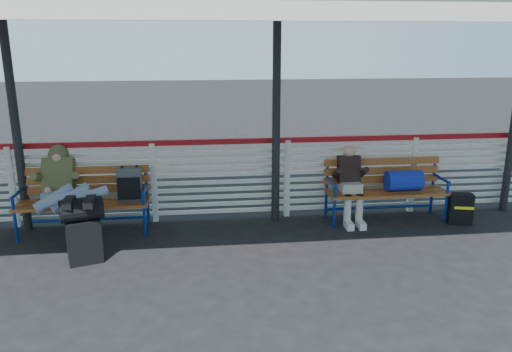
{
  "coord_description": "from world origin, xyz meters",
  "views": [
    {
      "loc": [
        0.67,
        -5.32,
        2.63
      ],
      "look_at": [
        1.42,
        1.0,
        0.9
      ],
      "focal_mm": 35.0,
      "sensor_mm": 36.0,
      "label": 1
    }
  ],
  "objects": [
    {
      "name": "ground",
      "position": [
        0.0,
        0.0,
        0.0
      ],
      "size": [
        60.0,
        60.0,
        0.0
      ],
      "primitive_type": "plane",
      "color": "black",
      "rests_on": "ground"
    },
    {
      "name": "fence",
      "position": [
        0.0,
        1.9,
        0.66
      ],
      "size": [
        12.08,
        0.08,
        1.24
      ],
      "color": "silver",
      "rests_on": "ground"
    },
    {
      "name": "canopy",
      "position": [
        -0.0,
        0.87,
        3.04
      ],
      "size": [
        12.6,
        3.6,
        3.16
      ],
      "color": "silver",
      "rests_on": "ground"
    },
    {
      "name": "luggage_stack",
      "position": [
        -0.75,
        0.53,
        0.45
      ],
      "size": [
        0.56,
        0.42,
        0.82
      ],
      "rotation": [
        0.0,
        0.0,
        0.32
      ],
      "color": "black",
      "rests_on": "ground"
    },
    {
      "name": "bench_left",
      "position": [
        -0.74,
        1.56,
        0.6
      ],
      "size": [
        1.8,
        0.56,
        0.93
      ],
      "color": "#A4601F",
      "rests_on": "ground"
    },
    {
      "name": "bench_right",
      "position": [
        3.55,
        1.57,
        0.58
      ],
      "size": [
        1.8,
        0.56,
        0.92
      ],
      "color": "#A4601F",
      "rests_on": "ground"
    },
    {
      "name": "traveler_man",
      "position": [
        -1.09,
        1.22,
        0.7
      ],
      "size": [
        0.94,
        1.64,
        0.77
      ],
      "color": "#7E8AA9",
      "rests_on": "ground"
    },
    {
      "name": "companion_person",
      "position": [
        2.89,
        1.55,
        0.6
      ],
      "size": [
        0.32,
        0.66,
        1.15
      ],
      "color": "#B9B5A8",
      "rests_on": "ground"
    },
    {
      "name": "suitcase_side",
      "position": [
        4.49,
        1.26,
        0.23
      ],
      "size": [
        0.37,
        0.28,
        0.46
      ],
      "rotation": [
        0.0,
        0.0,
        -0.25
      ],
      "color": "black",
      "rests_on": "ground"
    }
  ]
}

